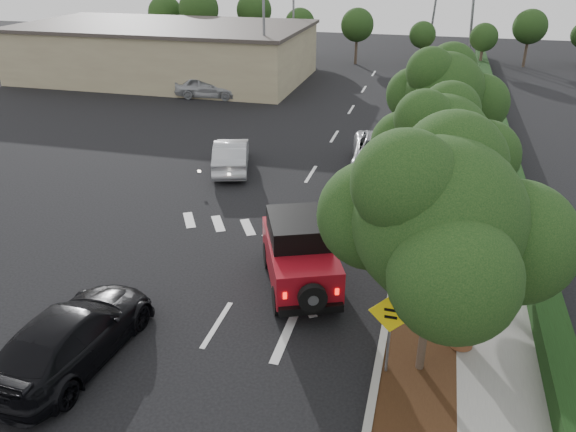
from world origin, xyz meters
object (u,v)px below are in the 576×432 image
(silver_suv_ahead, at_px, (381,154))
(speed_hump_sign, at_px, (390,323))
(black_suv_oncoming, at_px, (72,335))
(red_jeep, at_px, (299,251))

(silver_suv_ahead, bearing_deg, speed_hump_sign, -89.41)
(silver_suv_ahead, height_order, speed_hump_sign, speed_hump_sign)
(black_suv_oncoming, distance_m, speed_hump_sign, 7.93)
(red_jeep, height_order, silver_suv_ahead, red_jeep)
(red_jeep, height_order, speed_hump_sign, speed_hump_sign)
(silver_suv_ahead, relative_size, black_suv_oncoming, 1.11)
(red_jeep, distance_m, speed_hump_sign, 4.76)
(red_jeep, relative_size, black_suv_oncoming, 0.87)
(silver_suv_ahead, xyz_separation_m, black_suv_oncoming, (-6.00, -15.66, -0.05))
(silver_suv_ahead, xyz_separation_m, speed_hump_sign, (1.75, -14.23, 0.77))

